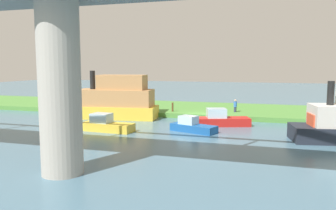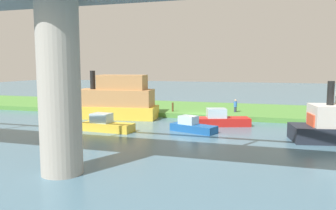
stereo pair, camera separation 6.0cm
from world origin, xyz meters
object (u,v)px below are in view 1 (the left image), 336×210
object	(u,v)px
bridge_pylon	(60,89)
mooring_post	(173,107)
riverboat_paddlewheel	(114,101)
person_on_bank	(235,106)
motorboat_red	(106,125)
skiff_small	(221,119)
houseboat_blue	(192,126)

from	to	relation	value
bridge_pylon	mooring_post	bearing A→B (deg)	-89.13
mooring_post	riverboat_paddlewheel	xyz separation A→B (m)	(5.55, 3.33, 0.88)
riverboat_paddlewheel	mooring_post	bearing A→B (deg)	-149.01
person_on_bank	mooring_post	bearing A→B (deg)	13.70
mooring_post	motorboat_red	bearing A→B (deg)	73.62
bridge_pylon	person_on_bank	size ratio (longest dim) A/B	6.35
skiff_small	houseboat_blue	bearing A→B (deg)	61.91
person_on_bank	houseboat_blue	world-z (taller)	person_on_bank
person_on_bank	houseboat_blue	xyz separation A→B (m)	(2.53, 9.80, -0.73)
mooring_post	skiff_small	distance (m)	7.63
bridge_pylon	mooring_post	distance (m)	21.41
person_on_bank	motorboat_red	size ratio (longest dim) A/B	0.30
bridge_pylon	mooring_post	size ratio (longest dim) A/B	8.93
bridge_pylon	motorboat_red	distance (m)	12.18
mooring_post	motorboat_red	distance (m)	10.50
motorboat_red	riverboat_paddlewheel	bearing A→B (deg)	-68.92
person_on_bank	mooring_post	distance (m)	6.91
mooring_post	houseboat_blue	bearing A→B (deg)	117.12
motorboat_red	mooring_post	bearing A→B (deg)	-106.38
person_on_bank	motorboat_red	bearing A→B (deg)	50.42
mooring_post	riverboat_paddlewheel	bearing A→B (deg)	30.99
riverboat_paddlewheel	motorboat_red	xyz separation A→B (m)	(-2.59, 6.73, -1.33)
motorboat_red	houseboat_blue	world-z (taller)	motorboat_red
bridge_pylon	motorboat_red	bearing A→B (deg)	-73.50
bridge_pylon	riverboat_paddlewheel	distance (m)	18.91
person_on_bank	riverboat_paddlewheel	size ratio (longest dim) A/B	0.14
bridge_pylon	riverboat_paddlewheel	xyz separation A→B (m)	(5.87, -17.79, -2.55)
person_on_bank	motorboat_red	xyz separation A→B (m)	(9.67, 11.70, -0.66)
mooring_post	person_on_bank	bearing A→B (deg)	-166.30
person_on_bank	skiff_small	size ratio (longest dim) A/B	0.27
riverboat_paddlewheel	skiff_small	xyz separation A→B (m)	(-11.67, 1.20, -1.29)
riverboat_paddlewheel	houseboat_blue	xyz separation A→B (m)	(-9.73, 4.83, -1.40)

